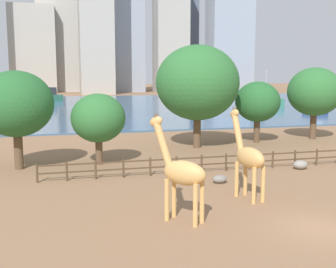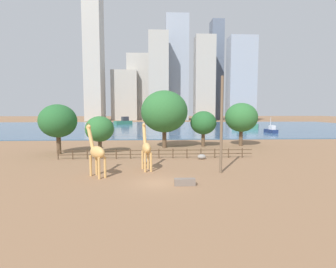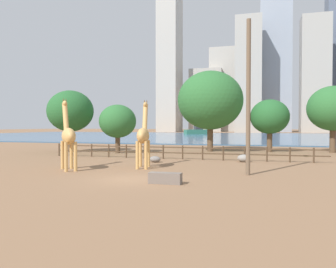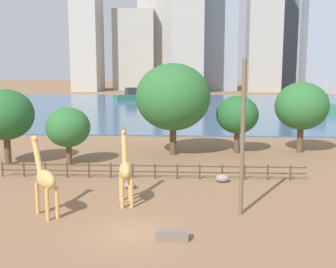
% 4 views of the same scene
% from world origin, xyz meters
% --- Properties ---
extents(ground_plane, '(400.00, 400.00, 0.00)m').
position_xyz_m(ground_plane, '(0.00, 80.00, 0.00)').
color(ground_plane, '#8C6647').
extents(harbor_water, '(180.00, 86.00, 0.20)m').
position_xyz_m(harbor_water, '(0.00, 77.00, 0.10)').
color(harbor_water, '#3D6084').
rests_on(harbor_water, ground).
extents(giraffe_tall, '(1.37, 3.19, 5.24)m').
position_xyz_m(giraffe_tall, '(-1.16, 5.26, 2.43)').
color(giraffe_tall, tan).
rests_on(giraffe_tall, ground).
extents(giraffe_companion, '(2.62, 2.81, 5.24)m').
position_xyz_m(giraffe_companion, '(-5.91, 2.63, 2.44)').
color(giraffe_companion, tan).
rests_on(giraffe_companion, ground).
extents(utility_pole, '(0.28, 0.28, 9.93)m').
position_xyz_m(utility_pole, '(6.57, 3.52, 4.96)').
color(utility_pole, brown).
rests_on(utility_pole, ground).
extents(boulder_near_fence, '(1.12, 0.88, 0.66)m').
position_xyz_m(boulder_near_fence, '(5.98, 11.18, 0.33)').
color(boulder_near_fence, gray).
rests_on(boulder_near_fence, ground).
extents(boulder_by_pole, '(0.98, 0.71, 0.53)m').
position_xyz_m(boulder_by_pole, '(-1.41, 8.89, 0.27)').
color(boulder_by_pole, gray).
rests_on(boulder_by_pole, ground).
extents(feeding_trough, '(1.80, 0.60, 0.60)m').
position_xyz_m(feeding_trough, '(2.32, -0.85, 0.30)').
color(feeding_trough, '#72665B').
rests_on(feeding_trough, ground).
extents(enclosure_fence, '(26.12, 0.14, 1.30)m').
position_xyz_m(enclosure_fence, '(-0.29, 12.00, 0.76)').
color(enclosure_fence, '#4C3826').
rests_on(enclosure_fence, ground).
extents(tree_left_large, '(4.62, 4.62, 6.34)m').
position_xyz_m(tree_left_large, '(8.47, 23.42, 4.23)').
color(tree_left_large, brown).
rests_on(tree_left_large, ground).
extents(tree_center_broad, '(4.27, 4.27, 5.60)m').
position_xyz_m(tree_center_broad, '(-8.49, 16.82, 3.66)').
color(tree_center_broad, brown).
rests_on(tree_center_broad, ground).
extents(tree_right_tall, '(5.45, 5.45, 7.36)m').
position_xyz_m(tree_right_tall, '(-14.49, 16.57, 4.88)').
color(tree_right_tall, brown).
rests_on(tree_right_tall, ground).
extents(tree_left_small, '(7.97, 7.97, 9.86)m').
position_xyz_m(tree_left_small, '(1.46, 22.09, 6.25)').
color(tree_left_small, brown).
rests_on(tree_left_small, ground).
extents(tree_right_small, '(5.83, 5.83, 7.82)m').
position_xyz_m(tree_right_small, '(15.56, 24.06, 5.17)').
color(tree_right_small, brown).
rests_on(tree_right_small, ground).
extents(boat_ferry, '(9.08, 6.46, 7.72)m').
position_xyz_m(boat_ferry, '(30.76, 65.51, 1.49)').
color(boat_ferry, '#337259').
rests_on(boat_ferry, harbor_water).
extents(boat_sailboat, '(8.18, 7.03, 3.52)m').
position_xyz_m(boat_sailboat, '(-13.98, 95.27, 1.39)').
color(boat_sailboat, '#337259').
rests_on(boat_sailboat, harbor_water).
extents(skyline_tower_needle, '(8.30, 10.96, 68.25)m').
position_xyz_m(skyline_tower_needle, '(43.50, 162.40, 34.12)').
color(skyline_tower_needle, slate).
rests_on(skyline_tower_needle, ground).
extents(skyline_block_central, '(14.72, 10.58, 67.67)m').
position_xyz_m(skyline_block_central, '(14.80, 151.82, 33.84)').
color(skyline_block_central, '#939EAD').
rests_on(skyline_block_central, ground).
extents(skyline_block_left, '(16.61, 13.38, 44.59)m').
position_xyz_m(skyline_block_left, '(-10.29, 161.95, 22.29)').
color(skyline_block_left, '#B7B2A8').
rests_on(skyline_block_left, ground).
extents(skyline_block_right, '(11.72, 12.58, 52.38)m').
position_xyz_m(skyline_block_right, '(2.43, 137.03, 26.19)').
color(skyline_block_right, '#ADA89E').
rests_on(skyline_block_right, ground).
extents(skyline_tower_short, '(16.84, 12.17, 32.76)m').
position_xyz_m(skyline_tower_short, '(-19.88, 155.44, 16.38)').
color(skyline_tower_short, '#ADA89E').
rests_on(skyline_tower_short, ground).
extents(skyline_block_wide, '(12.39, 10.16, 52.53)m').
position_xyz_m(skyline_block_wide, '(31.44, 142.88, 26.27)').
color(skyline_block_wide, '#ADA89E').
rests_on(skyline_block_wide, ground).
extents(skyline_tower_far, '(16.25, 10.22, 50.45)m').
position_xyz_m(skyline_tower_far, '(52.69, 135.80, 25.22)').
color(skyline_tower_far, '#939EAD').
rests_on(skyline_tower_far, ground).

